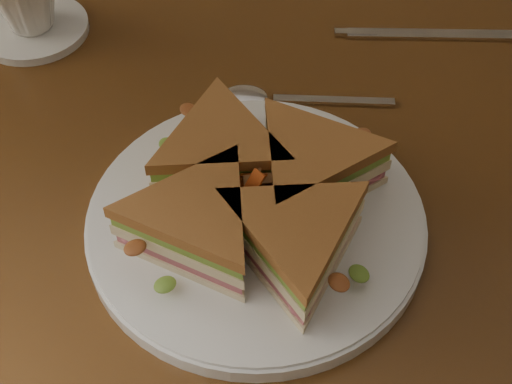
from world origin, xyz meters
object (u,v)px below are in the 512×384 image
Objects in this scene: table at (318,230)px; saucer at (34,28)px; knife at (420,35)px; plate at (256,222)px; spoon at (267,98)px; sandwich_wedges at (256,196)px.

table is 9.28× the size of saucer.
table is 5.58× the size of knife.
spoon is (-0.01, 0.17, -0.00)m from plate.
spoon reaches higher than table.
plate is 0.04m from sandwich_wedges.
plate is at bearing -122.84° from knife.
saucer is at bearing 139.31° from sandwich_wedges.
spoon reaches higher than knife.
table is 4.05× the size of sandwich_wedges.
spoon is at bearing 126.51° from table.
spoon is (-0.01, 0.17, -0.04)m from sandwich_wedges.
sandwich_wedges is at bearing -125.80° from table.
table is 0.17m from sandwich_wedges.
table is at bearing -26.37° from saucer.
plate is at bearing -91.08° from spoon.
saucer is at bearing 159.10° from spoon.
plate reaches higher than table.
plate reaches higher than spoon.
sandwich_wedges reaches higher than table.
spoon and saucer have the same top height.
spoon is 0.30m from saucer.
saucer is (-0.45, -0.05, 0.00)m from knife.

